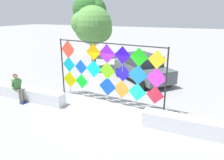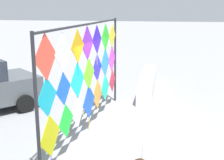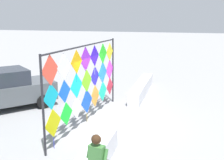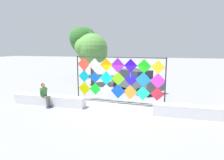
% 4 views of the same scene
% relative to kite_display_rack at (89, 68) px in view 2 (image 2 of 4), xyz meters
% --- Properties ---
extents(ground, '(120.00, 120.00, 0.00)m').
position_rel_kite_display_rack_xyz_m(ground, '(0.25, -1.01, -1.79)').
color(ground, gray).
extents(plaza_ledge_right, '(4.73, 0.55, 0.63)m').
position_rel_kite_display_rack_xyz_m(plaza_ledge_right, '(4.62, -1.37, -1.48)').
color(plaza_ledge_right, silver).
rests_on(plaza_ledge_right, ground).
extents(kite_display_rack, '(5.82, 0.61, 3.16)m').
position_rel_kite_display_rack_xyz_m(kite_display_rack, '(0.00, 0.00, 0.00)').
color(kite_display_rack, '#232328').
rests_on(kite_display_rack, ground).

